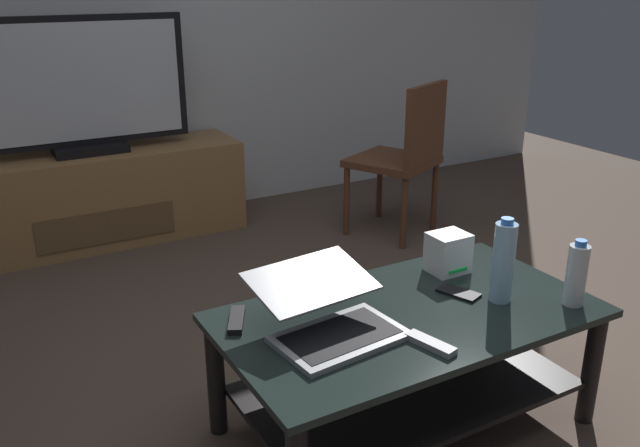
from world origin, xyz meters
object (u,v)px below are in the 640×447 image
at_px(router_box, 448,253).
at_px(tv_remote, 432,343).
at_px(water_bottle_near, 503,262).
at_px(soundbar_remote, 237,320).
at_px(coffee_table, 407,348).
at_px(television, 83,89).
at_px(laptop, 328,314).
at_px(cell_phone, 459,293).
at_px(media_cabinet, 96,197).
at_px(dining_chair, 405,152).
at_px(water_bottle_far, 576,274).

distance_m(router_box, tv_remote, 0.55).
relative_size(water_bottle_near, soundbar_remote, 1.82).
xyz_separation_m(coffee_table, soundbar_remote, (-0.51, 0.21, 0.14)).
bearing_deg(television, router_box, -68.07).
xyz_separation_m(laptop, cell_phone, (0.51, 0.00, -0.06)).
bearing_deg(cell_phone, router_box, 42.14).
bearing_deg(television, laptop, -84.26).
height_order(media_cabinet, television, television).
height_order(dining_chair, cell_phone, dining_chair).
bearing_deg(water_bottle_far, coffee_table, 156.05).
xyz_separation_m(dining_chair, router_box, (-0.76, -1.28, 0.01)).
xyz_separation_m(media_cabinet, water_bottle_far, (1.02, -2.48, 0.28)).
relative_size(coffee_table, dining_chair, 1.36).
bearing_deg(laptop, water_bottle_far, -16.81).
height_order(media_cabinet, water_bottle_near, water_bottle_near).
height_order(water_bottle_near, water_bottle_far, water_bottle_near).
bearing_deg(router_box, soundbar_remote, 178.50).
bearing_deg(tv_remote, dining_chair, 41.25).
distance_m(media_cabinet, water_bottle_far, 2.69).
distance_m(media_cabinet, tv_remote, 2.51).
xyz_separation_m(coffee_table, tv_remote, (-0.07, -0.21, 0.14)).
bearing_deg(dining_chair, soundbar_remote, -141.40).
height_order(dining_chair, laptop, dining_chair).
relative_size(laptop, water_bottle_near, 1.46).
bearing_deg(router_box, cell_phone, -117.66).
xyz_separation_m(coffee_table, laptop, (-0.29, 0.02, 0.19)).
bearing_deg(water_bottle_far, television, 112.46).
xyz_separation_m(dining_chair, tv_remote, (-1.14, -1.67, -0.05)).
height_order(television, water_bottle_far, television).
distance_m(television, soundbar_remote, 2.07).
bearing_deg(soundbar_remote, dining_chair, 66.04).
relative_size(coffee_table, water_bottle_near, 4.20).
bearing_deg(water_bottle_near, router_box, 90.50).
xyz_separation_m(router_box, soundbar_remote, (-0.82, 0.02, -0.06)).
bearing_deg(soundbar_remote, coffee_table, 5.39).
distance_m(media_cabinet, cell_phone, 2.36).
height_order(coffee_table, cell_phone, cell_phone).
xyz_separation_m(laptop, water_bottle_near, (0.60, -0.10, 0.08)).
distance_m(cell_phone, tv_remote, 0.37).
bearing_deg(soundbar_remote, router_box, 25.94).
bearing_deg(water_bottle_far, soundbar_remote, 157.01).
bearing_deg(router_box, television, 111.93).
relative_size(television, cell_phone, 7.97).
bearing_deg(water_bottle_far, media_cabinet, 112.28).
height_order(laptop, water_bottle_near, water_bottle_near).
relative_size(coffee_table, media_cabinet, 0.74).
distance_m(television, laptop, 2.26).
height_order(coffee_table, water_bottle_near, water_bottle_near).
distance_m(coffee_table, cell_phone, 0.26).
distance_m(laptop, water_bottle_far, 0.83).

